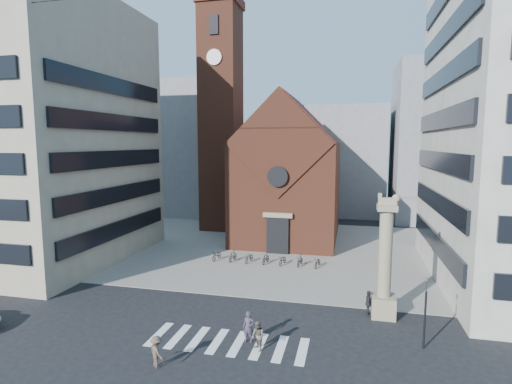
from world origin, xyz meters
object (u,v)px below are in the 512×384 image
(lion_column, at_px, (385,269))
(pedestrian_0, at_px, (249,327))
(traffic_light, at_px, (425,311))
(scooter_0, at_px, (217,255))
(pedestrian_1, at_px, (258,336))
(pedestrian_2, at_px, (368,303))

(lion_column, distance_m, pedestrian_0, 10.29)
(traffic_light, xyz_separation_m, scooter_0, (-17.65, 14.03, -1.76))
(scooter_0, bearing_deg, pedestrian_0, -54.67)
(traffic_light, bearing_deg, scooter_0, 141.52)
(pedestrian_1, bearing_deg, traffic_light, 60.18)
(lion_column, relative_size, traffic_light, 2.02)
(pedestrian_2, height_order, scooter_0, pedestrian_2)
(lion_column, bearing_deg, pedestrian_0, -145.53)
(traffic_light, height_order, pedestrian_0, traffic_light)
(traffic_light, distance_m, pedestrian_1, 9.88)
(traffic_light, xyz_separation_m, pedestrian_0, (-10.22, -1.65, -1.33))
(pedestrian_2, bearing_deg, pedestrian_1, 132.89)
(pedestrian_0, xyz_separation_m, pedestrian_1, (0.77, -0.85, -0.08))
(pedestrian_1, bearing_deg, pedestrian_0, 177.53)
(lion_column, bearing_deg, scooter_0, 147.36)
(lion_column, bearing_deg, pedestrian_2, -174.38)
(traffic_light, relative_size, pedestrian_1, 2.46)
(pedestrian_0, height_order, pedestrian_2, pedestrian_0)
(pedestrian_1, bearing_deg, scooter_0, 161.75)
(pedestrian_1, distance_m, scooter_0, 18.45)
(traffic_light, relative_size, pedestrian_0, 2.25)
(scooter_0, bearing_deg, pedestrian_1, -53.64)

